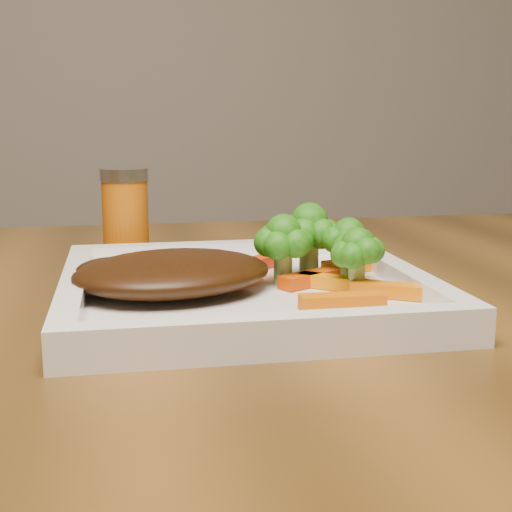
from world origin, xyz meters
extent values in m
cube|color=white|center=(0.26, 0.20, 0.76)|extent=(0.27, 0.27, 0.01)
ellipsoid|color=#351A08|center=(0.20, 0.20, 0.78)|extent=(0.17, 0.15, 0.03)
cube|color=#D05B03|center=(0.31, 0.13, 0.77)|extent=(0.06, 0.02, 0.01)
cube|color=#E06803|center=(0.36, 0.15, 0.77)|extent=(0.05, 0.04, 0.01)
cube|color=orange|center=(0.36, 0.24, 0.77)|extent=(0.06, 0.03, 0.01)
cube|color=red|center=(0.28, 0.27, 0.77)|extent=(0.05, 0.05, 0.01)
cube|color=orange|center=(0.32, 0.19, 0.77)|extent=(0.05, 0.04, 0.01)
cube|color=#CE3D03|center=(0.31, 0.20, 0.77)|extent=(0.06, 0.04, 0.01)
cylinder|color=#B4570A|center=(0.17, 0.38, 0.80)|extent=(0.06, 0.06, 0.09)
camera|label=1|loc=(0.17, -0.32, 0.89)|focal=50.00mm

